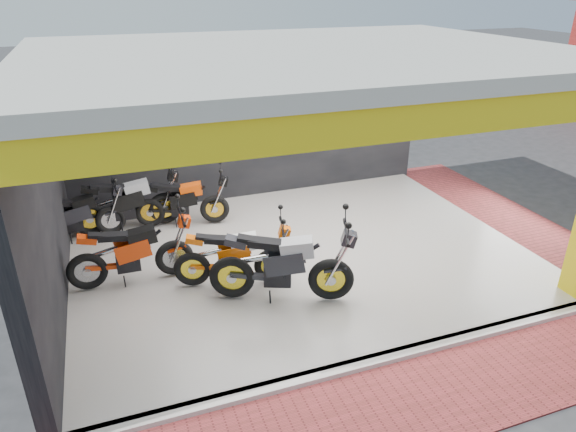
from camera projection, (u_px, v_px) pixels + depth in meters
name	position (u px, v px, depth m)	size (l,w,h in m)	color
ground	(350.00, 319.00, 7.75)	(80.00, 80.00, 0.00)	#2D2D30
showroom_floor	(302.00, 255.00, 9.43)	(8.00, 6.00, 0.10)	silver
showroom_ceiling	(304.00, 55.00, 7.94)	(8.40, 6.40, 0.20)	beige
back_wall	(251.00, 124.00, 11.36)	(8.20, 0.20, 3.50)	black
left_wall	(40.00, 200.00, 7.44)	(0.20, 6.20, 3.50)	black
header_beam_front	(407.00, 119.00, 5.51)	(8.40, 0.30, 0.40)	yellow
header_beam_right	(508.00, 62.00, 9.31)	(0.30, 6.40, 0.40)	yellow
floor_kerb	(384.00, 359.00, 6.86)	(8.00, 0.20, 0.10)	silver
paver_front	(416.00, 402.00, 6.21)	(9.00, 1.40, 0.03)	maroon
paver_right	(511.00, 219.00, 10.94)	(1.40, 7.00, 0.03)	maroon
moto_hero	(272.00, 250.00, 8.25)	(1.99, 0.74, 1.22)	#EC5E09
moto_row_a	(332.00, 260.00, 7.72)	(2.36, 0.87, 1.44)	black
moto_row_b	(173.00, 241.00, 8.43)	(2.12, 0.78, 1.29)	red
moto_row_c	(214.00, 196.00, 10.30)	(1.98, 0.74, 1.21)	black
moto_row_d	(109.00, 207.00, 9.85)	(1.94, 0.72, 1.19)	black
moto_row_e	(163.00, 193.00, 10.24)	(2.21, 0.82, 1.35)	black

